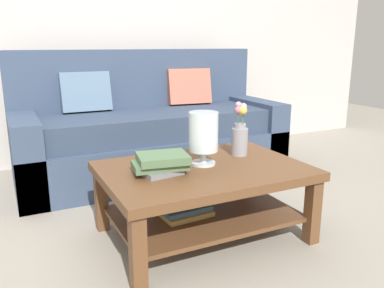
# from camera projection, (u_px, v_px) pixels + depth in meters

# --- Properties ---
(ground_plane) EXTENTS (10.00, 10.00, 0.00)m
(ground_plane) POSITION_uv_depth(u_px,v_px,m) (180.00, 216.00, 2.62)
(ground_plane) COLOR gray
(back_wall) EXTENTS (6.40, 0.12, 2.70)m
(back_wall) POSITION_uv_depth(u_px,v_px,m) (107.00, 17.00, 3.73)
(back_wall) COLOR #BCB7B2
(back_wall) RESTS_ON ground
(couch) EXTENTS (2.23, 0.90, 1.06)m
(couch) POSITION_uv_depth(u_px,v_px,m) (150.00, 132.00, 3.44)
(couch) COLOR #384760
(couch) RESTS_ON ground
(coffee_table) EXTENTS (1.14, 0.80, 0.43)m
(coffee_table) POSITION_uv_depth(u_px,v_px,m) (203.00, 186.00, 2.28)
(coffee_table) COLOR brown
(coffee_table) RESTS_ON ground
(book_stack_main) EXTENTS (0.32, 0.25, 0.11)m
(book_stack_main) POSITION_uv_depth(u_px,v_px,m) (161.00, 163.00, 2.13)
(book_stack_main) COLOR slate
(book_stack_main) RESTS_ON coffee_table
(glass_hurricane_vase) EXTENTS (0.17, 0.17, 0.31)m
(glass_hurricane_vase) POSITION_uv_depth(u_px,v_px,m) (203.00, 134.00, 2.26)
(glass_hurricane_vase) COLOR silver
(glass_hurricane_vase) RESTS_ON coffee_table
(flower_pitcher) EXTENTS (0.10, 0.10, 0.34)m
(flower_pitcher) POSITION_uv_depth(u_px,v_px,m) (240.00, 135.00, 2.46)
(flower_pitcher) COLOR gray
(flower_pitcher) RESTS_ON coffee_table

